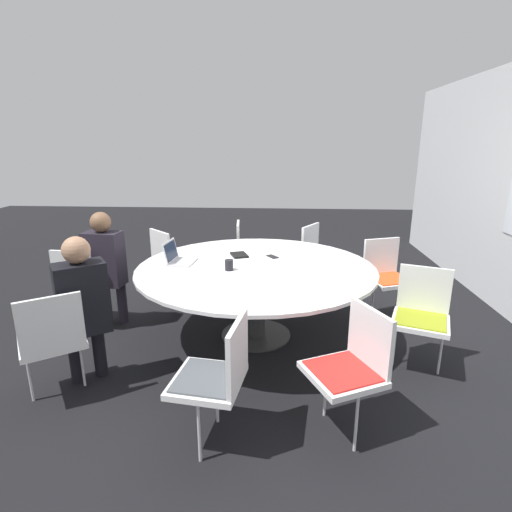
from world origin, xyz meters
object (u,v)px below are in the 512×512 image
at_px(chair_0, 81,281).
at_px(chair_1, 52,336).
at_px(chair_2, 218,372).
at_px(spiral_notebook, 239,255).
at_px(chair_5, 386,272).
at_px(chair_3, 352,362).
at_px(person_0, 106,261).
at_px(chair_8, 170,257).
at_px(laptop, 177,257).
at_px(chair_4, 422,311).
at_px(coffee_cup, 229,265).
at_px(chair_6, 319,253).
at_px(chair_7, 248,248).
at_px(person_1, 82,301).
at_px(cell_phone, 273,257).

height_order(chair_0, chair_1, same).
distance_m(chair_2, spiral_notebook, 1.84).
bearing_deg(chair_5, chair_3, 50.49).
bearing_deg(person_0, chair_0, -161.00).
bearing_deg(chair_8, chair_1, -53.92).
height_order(chair_1, spiral_notebook, chair_1).
height_order(chair_3, chair_5, same).
xyz_separation_m(laptop, spiral_notebook, (-0.27, 0.58, -0.04)).
height_order(chair_4, coffee_cup, chair_4).
xyz_separation_m(chair_8, coffee_cup, (1.13, 0.87, 0.27)).
relative_size(chair_6, chair_7, 1.00).
distance_m(chair_8, laptop, 1.01).
bearing_deg(chair_6, chair_8, -48.81).
distance_m(chair_4, spiral_notebook, 1.81).
bearing_deg(chair_4, laptop, 7.05).
height_order(chair_0, chair_4, same).
relative_size(chair_6, spiral_notebook, 3.43).
relative_size(chair_4, person_0, 0.71).
xyz_separation_m(chair_0, person_0, (-0.06, 0.25, 0.19)).
bearing_deg(spiral_notebook, chair_5, 97.68).
height_order(chair_3, person_1, person_1).
height_order(person_1, spiral_notebook, person_1).
xyz_separation_m(chair_5, person_0, (0.40, -2.91, 0.19)).
bearing_deg(chair_5, chair_1, 11.20).
bearing_deg(laptop, chair_2, -152.69).
bearing_deg(spiral_notebook, chair_6, 136.27).
xyz_separation_m(chair_3, chair_8, (-2.30, -1.80, 0.00)).
relative_size(chair_8, cell_phone, 5.53).
distance_m(chair_0, chair_6, 2.77).
bearing_deg(chair_7, cell_phone, 11.81).
xyz_separation_m(chair_6, coffee_cup, (1.44, -0.96, 0.27)).
xyz_separation_m(chair_1, coffee_cup, (-0.95, 1.17, 0.27)).
distance_m(chair_6, person_1, 2.95).
bearing_deg(person_0, chair_5, 13.09).
height_order(chair_1, chair_3, same).
distance_m(chair_5, chair_8, 2.52).
bearing_deg(chair_3, chair_1, 58.83).
relative_size(chair_2, chair_8, 1.00).
distance_m(chair_0, chair_8, 1.12).
xyz_separation_m(chair_0, chair_7, (-1.38, 1.58, 0.00)).
relative_size(chair_3, chair_6, 1.00).
relative_size(chair_1, chair_3, 1.00).
xyz_separation_m(chair_4, chair_6, (-1.76, -0.69, 0.00)).
distance_m(chair_4, chair_5, 1.02).
distance_m(chair_3, spiral_notebook, 1.89).
xyz_separation_m(chair_4, chair_5, (-1.02, -0.03, 0.00)).
xyz_separation_m(chair_7, cell_phone, (1.15, 0.35, 0.22)).
bearing_deg(chair_3, laptop, 21.44).
distance_m(chair_3, laptop, 2.03).
distance_m(chair_6, chair_8, 1.85).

